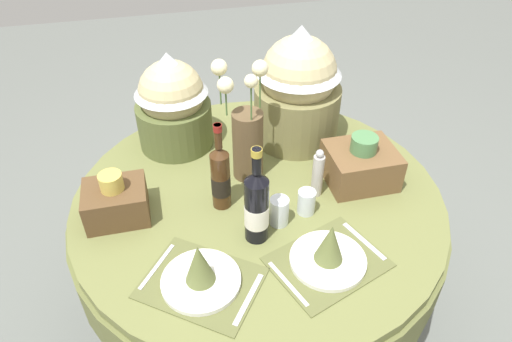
# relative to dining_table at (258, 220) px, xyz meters

# --- Properties ---
(ground) EXTENTS (8.00, 8.00, 0.00)m
(ground) POSITION_rel_dining_table_xyz_m (0.00, 0.00, -0.59)
(ground) COLOR slate
(dining_table) EXTENTS (1.38, 1.38, 0.72)m
(dining_table) POSITION_rel_dining_table_xyz_m (0.00, 0.00, 0.00)
(dining_table) COLOR olive
(dining_table) RESTS_ON ground
(place_setting_left) EXTENTS (0.43, 0.41, 0.16)m
(place_setting_left) POSITION_rel_dining_table_xyz_m (-0.26, -0.36, 0.18)
(place_setting_left) COLOR brown
(place_setting_left) RESTS_ON dining_table
(place_setting_right) EXTENTS (0.41, 0.36, 0.16)m
(place_setting_right) POSITION_rel_dining_table_xyz_m (0.13, -0.37, 0.18)
(place_setting_right) COLOR brown
(place_setting_right) RESTS_ON dining_table
(flower_vase) EXTENTS (0.19, 0.18, 0.46)m
(flower_vase) POSITION_rel_dining_table_xyz_m (-0.01, 0.13, 0.32)
(flower_vase) COLOR brown
(flower_vase) RESTS_ON dining_table
(wine_bottle_left) EXTENTS (0.08, 0.08, 0.36)m
(wine_bottle_left) POSITION_rel_dining_table_xyz_m (-0.06, -0.21, 0.27)
(wine_bottle_left) COLOR black
(wine_bottle_left) RESTS_ON dining_table
(wine_bottle_centre) EXTENTS (0.07, 0.07, 0.34)m
(wine_bottle_centre) POSITION_rel_dining_table_xyz_m (-0.14, -0.03, 0.26)
(wine_bottle_centre) COLOR #422814
(wine_bottle_centre) RESTS_ON dining_table
(tumbler_near_left) EXTENTS (0.06, 0.06, 0.09)m
(tumbler_near_left) POSITION_rel_dining_table_xyz_m (0.14, -0.13, 0.18)
(tumbler_near_left) COLOR silver
(tumbler_near_left) RESTS_ON dining_table
(tumbler_mid) EXTENTS (0.07, 0.07, 0.10)m
(tumbler_mid) POSITION_rel_dining_table_xyz_m (0.03, -0.16, 0.19)
(tumbler_mid) COLOR silver
(tumbler_mid) RESTS_ON dining_table
(pepper_mill) EXTENTS (0.04, 0.04, 0.20)m
(pepper_mill) POSITION_rel_dining_table_xyz_m (0.21, -0.05, 0.23)
(pepper_mill) COLOR #B7B2AD
(pepper_mill) RESTS_ON dining_table
(gift_tub_back_left) EXTENTS (0.30, 0.30, 0.41)m
(gift_tub_back_left) POSITION_rel_dining_table_xyz_m (-0.25, 0.40, 0.35)
(gift_tub_back_left) COLOR #566033
(gift_tub_back_left) RESTS_ON dining_table
(gift_tub_back_right) EXTENTS (0.35, 0.35, 0.49)m
(gift_tub_back_right) POSITION_rel_dining_table_xyz_m (0.24, 0.32, 0.39)
(gift_tub_back_right) COLOR olive
(gift_tub_back_right) RESTS_ON dining_table
(woven_basket_side_left) EXTENTS (0.21, 0.17, 0.18)m
(woven_basket_side_left) POSITION_rel_dining_table_xyz_m (-0.50, 0.00, 0.20)
(woven_basket_side_left) COLOR brown
(woven_basket_side_left) RESTS_ON dining_table
(woven_basket_side_right) EXTENTS (0.25, 0.22, 0.20)m
(woven_basket_side_right) POSITION_rel_dining_table_xyz_m (0.39, -0.01, 0.21)
(woven_basket_side_right) COLOR brown
(woven_basket_side_right) RESTS_ON dining_table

